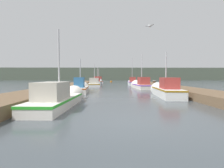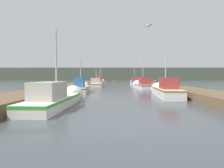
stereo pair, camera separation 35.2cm
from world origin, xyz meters
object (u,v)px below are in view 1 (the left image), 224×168
at_px(fishing_boat_0, 60,98).
at_px(fishing_boat_2, 81,88).
at_px(fishing_boat_3, 141,85).
at_px(mooring_piling_0, 154,85).
at_px(fishing_boat_1, 165,90).
at_px(mooring_piling_1, 80,84).
at_px(fishing_boat_5, 132,82).
at_px(fishing_boat_7, 99,81).
at_px(fishing_boat_6, 98,82).
at_px(fishing_boat_4, 95,84).
at_px(seagull_lead, 150,26).
at_px(channel_buoy, 111,82).

xyz_separation_m(fishing_boat_0, fishing_boat_2, (-0.29, 8.02, -0.01)).
height_order(fishing_boat_3, mooring_piling_0, fishing_boat_3).
bearing_deg(fishing_boat_1, mooring_piling_1, 140.01).
bearing_deg(fishing_boat_5, fishing_boat_7, 128.41).
relative_size(fishing_boat_6, mooring_piling_0, 5.79).
bearing_deg(fishing_boat_5, mooring_piling_1, -124.10).
xyz_separation_m(fishing_boat_4, fishing_boat_7, (-0.12, 12.74, 0.05)).
xyz_separation_m(fishing_boat_0, seagull_lead, (4.89, 1.85, 4.11)).
xyz_separation_m(fishing_boat_0, fishing_boat_1, (6.69, 4.39, 0.06)).
relative_size(fishing_boat_4, mooring_piling_1, 5.74).
height_order(fishing_boat_0, fishing_boat_5, fishing_boat_5).
height_order(fishing_boat_2, fishing_boat_6, fishing_boat_6).
distance_m(mooring_piling_0, mooring_piling_1, 8.59).
height_order(fishing_boat_5, mooring_piling_1, fishing_boat_5).
relative_size(fishing_boat_5, seagull_lead, 11.29).
bearing_deg(seagull_lead, fishing_boat_2, 175.31).
height_order(mooring_piling_0, mooring_piling_1, mooring_piling_1).
xyz_separation_m(fishing_boat_4, mooring_piling_0, (7.25, -7.51, 0.14)).
bearing_deg(fishing_boat_4, fishing_boat_2, -95.48).
distance_m(fishing_boat_0, channel_buoy, 36.86).
xyz_separation_m(fishing_boat_6, mooring_piling_1, (-1.18, -14.24, 0.10)).
xyz_separation_m(fishing_boat_3, channel_buoy, (-3.42, 23.71, -0.27)).
distance_m(fishing_boat_5, fishing_boat_7, 11.15).
bearing_deg(fishing_boat_7, fishing_boat_5, -60.64).
bearing_deg(fishing_boat_2, fishing_boat_5, 59.87).
distance_m(fishing_boat_7, seagull_lead, 29.56).
bearing_deg(fishing_boat_6, fishing_boat_1, -71.32).
bearing_deg(fishing_boat_5, fishing_boat_2, -112.89).
height_order(fishing_boat_1, channel_buoy, fishing_boat_1).
bearing_deg(mooring_piling_1, channel_buoy, 80.82).
distance_m(mooring_piling_0, channel_buoy, 26.62).
xyz_separation_m(fishing_boat_2, channel_buoy, (3.30, 28.71, -0.24)).
height_order(mooring_piling_0, channel_buoy, mooring_piling_0).
bearing_deg(fishing_boat_2, mooring_piling_1, 96.68).
bearing_deg(fishing_boat_3, fishing_boat_0, -120.25).
bearing_deg(channel_buoy, seagull_lead, -86.92).
height_order(fishing_boat_6, mooring_piling_1, fishing_boat_6).
xyz_separation_m(fishing_boat_7, seagull_lead, (4.78, -28.88, 4.07)).
relative_size(fishing_boat_2, fishing_boat_7, 1.16).
distance_m(fishing_boat_1, fishing_boat_7, 27.16).
xyz_separation_m(mooring_piling_0, channel_buoy, (-4.46, 26.24, -0.37)).
relative_size(fishing_boat_1, mooring_piling_0, 5.63).
height_order(fishing_boat_1, fishing_boat_7, fishing_boat_1).
xyz_separation_m(fishing_boat_0, mooring_piling_0, (7.47, 10.49, 0.13)).
height_order(fishing_boat_0, fishing_boat_3, fishing_boat_3).
height_order(fishing_boat_4, mooring_piling_0, fishing_boat_4).
bearing_deg(fishing_boat_7, mooring_piling_1, -98.80).
bearing_deg(fishing_boat_0, fishing_boat_2, 94.62).
bearing_deg(fishing_boat_6, fishing_boat_5, -34.04).
bearing_deg(mooring_piling_1, fishing_boat_5, 52.30).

